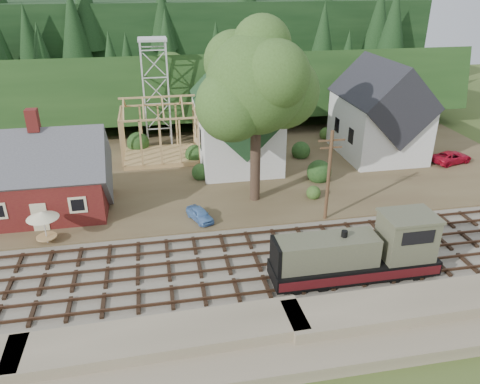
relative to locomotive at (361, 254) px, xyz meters
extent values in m
plane|color=#384C1E|center=(-6.42, 3.00, -2.01)|extent=(140.00, 140.00, 0.00)
cube|color=#7F7259|center=(-6.42, -5.50, -2.01)|extent=(64.00, 5.00, 1.60)
cube|color=#726B5B|center=(-6.42, 3.00, -1.93)|extent=(64.00, 11.00, 0.16)
cube|color=brown|center=(-6.42, 21.00, -1.86)|extent=(64.00, 26.00, 0.30)
cube|color=#1E3F19|center=(-6.42, 45.00, -2.01)|extent=(70.00, 28.96, 12.74)
cube|color=black|center=(-6.42, 61.00, -2.01)|extent=(80.00, 20.00, 12.00)
cube|color=#571416|center=(-22.42, 14.00, 0.19)|extent=(10.00, 7.00, 3.80)
cube|color=#4C4C51|center=(-22.42, 14.00, 2.09)|extent=(10.80, 7.41, 7.41)
cube|color=#571416|center=(-22.42, 14.00, 6.39)|extent=(0.90, 0.90, 1.80)
cube|color=beige|center=(-22.42, 10.48, -0.51)|extent=(1.20, 0.06, 2.40)
cube|color=silver|center=(-4.42, 23.00, 1.49)|extent=(8.00, 12.00, 6.40)
cube|color=#1B3B1C|center=(-4.42, 23.00, 4.69)|extent=(8.40, 12.96, 8.40)
cube|color=silver|center=(-4.42, 17.00, 6.69)|extent=(2.40, 2.40, 4.00)
cone|color=#1B3B1C|center=(-4.42, 17.00, 9.99)|extent=(5.37, 5.37, 2.60)
cube|color=silver|center=(11.58, 22.00, 1.49)|extent=(8.00, 10.00, 6.40)
cube|color=black|center=(11.58, 22.00, 4.69)|extent=(8.40, 10.80, 8.40)
cube|color=tan|center=(-12.42, 25.00, -1.46)|extent=(8.00, 6.00, 0.50)
cube|color=tan|center=(-12.42, 25.00, 5.19)|extent=(8.00, 0.18, 0.18)
cube|color=silver|center=(-13.82, 29.60, 4.29)|extent=(0.18, 0.18, 12.00)
cube|color=silver|center=(-11.02, 29.60, 4.29)|extent=(0.18, 0.18, 12.00)
cube|color=silver|center=(-13.82, 32.40, 4.29)|extent=(0.18, 0.18, 12.00)
cube|color=silver|center=(-11.02, 32.40, 4.29)|extent=(0.18, 0.18, 12.00)
cube|color=silver|center=(-12.42, 31.00, 10.29)|extent=(3.20, 3.20, 0.25)
cylinder|color=#38281E|center=(-4.42, 13.00, 2.29)|extent=(0.90, 0.90, 8.00)
sphere|color=#37531F|center=(-4.42, 13.00, 8.79)|extent=(8.40, 8.40, 8.40)
sphere|color=#37531F|center=(-1.92, 14.00, 7.79)|extent=(6.40, 6.40, 6.40)
sphere|color=#37531F|center=(-6.62, 12.20, 7.29)|extent=(6.00, 6.00, 6.00)
cylinder|color=#4C331E|center=(0.58, 8.20, 1.99)|extent=(0.28, 0.28, 8.00)
cube|color=#4C331E|center=(0.58, 8.20, 5.19)|extent=(2.20, 0.12, 0.12)
cube|color=#4C331E|center=(0.58, 8.20, 4.59)|extent=(1.80, 0.12, 0.12)
cube|color=black|center=(-0.43, 0.00, -1.69)|extent=(11.18, 2.33, 0.33)
cube|color=black|center=(-0.43, 0.00, -0.99)|extent=(11.18, 2.70, 1.02)
cube|color=#4C503A|center=(-2.48, 0.00, 0.50)|extent=(6.71, 2.14, 1.96)
cube|color=#4C503A|center=(3.11, 0.00, 1.01)|extent=(3.35, 2.61, 2.98)
cube|color=#4C503A|center=(3.11, 0.00, 2.55)|extent=(3.54, 2.80, 0.19)
cube|color=black|center=(3.11, -1.32, 1.67)|extent=(2.24, 0.06, 0.93)
cube|color=#4C1013|center=(-0.43, -1.37, -0.99)|extent=(11.18, 0.04, 0.65)
cube|color=#4C1013|center=(-0.43, 1.37, -0.99)|extent=(11.18, 0.04, 0.65)
cylinder|color=black|center=(-1.36, 0.00, 1.57)|extent=(0.41, 0.41, 0.65)
imported|color=#6192D0|center=(-9.79, 9.88, -1.18)|extent=(2.36, 3.37, 1.06)
imported|color=gray|center=(-26.52, 15.00, -1.18)|extent=(3.37, 1.65, 1.06)
imported|color=red|center=(18.46, 17.78, -1.07)|extent=(4.97, 3.16, 1.28)
cylinder|color=silver|center=(-21.68, 8.50, -0.52)|extent=(0.11, 0.11, 2.38)
cylinder|color=tan|center=(-21.68, 8.50, -1.23)|extent=(1.51, 1.51, 0.09)
cone|color=beige|center=(-21.68, 8.50, 0.67)|extent=(2.38, 2.38, 0.54)
camera|label=1|loc=(-12.92, -24.53, 17.01)|focal=35.00mm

